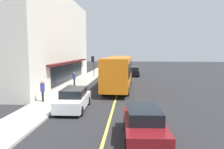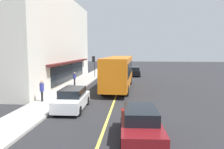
# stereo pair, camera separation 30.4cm
# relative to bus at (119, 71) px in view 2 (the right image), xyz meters

# --- Properties ---
(ground) EXTENTS (120.00, 120.00, 0.00)m
(ground) POSITION_rel_bus_xyz_m (0.10, -0.00, -1.99)
(ground) COLOR #28282B
(sidewalk) EXTENTS (80.00, 2.61, 0.15)m
(sidewalk) POSITION_rel_bus_xyz_m (0.10, 5.14, -1.91)
(sidewalk) COLOR #B2ADA3
(sidewalk) RESTS_ON ground
(lane_centre_stripe) EXTENTS (36.00, 0.16, 0.01)m
(lane_centre_stripe) POSITION_rel_bus_xyz_m (0.10, -0.00, -1.98)
(lane_centre_stripe) COLOR #D8D14C
(lane_centre_stripe) RESTS_ON ground
(storefront_building) EXTENTS (21.77, 9.31, 10.92)m
(storefront_building) POSITION_rel_bus_xyz_m (3.33, 10.79, 3.47)
(storefront_building) COLOR silver
(storefront_building) RESTS_ON ground
(bus) EXTENTS (11.21, 2.92, 3.50)m
(bus) POSITION_rel_bus_xyz_m (0.00, 0.00, 0.00)
(bus) COLOR orange
(bus) RESTS_ON ground
(traffic_light) EXTENTS (0.30, 0.52, 3.20)m
(traffic_light) POSITION_rel_bus_xyz_m (9.61, 4.53, 0.55)
(traffic_light) COLOR #2D2D33
(traffic_light) RESTS_ON sidewalk
(car_white) EXTENTS (4.35, 1.95, 1.52)m
(car_white) POSITION_rel_bus_xyz_m (-8.51, 2.78, -1.24)
(car_white) COLOR white
(car_white) RESTS_ON ground
(car_black) EXTENTS (4.34, 1.95, 1.52)m
(car_black) POSITION_rel_bus_xyz_m (12.40, -1.89, -1.24)
(car_black) COLOR black
(car_black) RESTS_ON ground
(car_maroon) EXTENTS (4.38, 2.03, 1.52)m
(car_maroon) POSITION_rel_bus_xyz_m (-13.37, -1.89, -1.24)
(car_maroon) COLOR maroon
(car_maroon) RESTS_ON ground
(pedestrian_near_storefront) EXTENTS (0.34, 0.34, 1.70)m
(pedestrian_near_storefront) POSITION_rel_bus_xyz_m (-6.96, 5.70, -0.82)
(pedestrian_near_storefront) COLOR black
(pedestrian_near_storefront) RESTS_ON sidewalk
(pedestrian_at_corner) EXTENTS (0.34, 0.34, 1.58)m
(pedestrian_at_corner) POSITION_rel_bus_xyz_m (0.99, 5.23, -0.90)
(pedestrian_at_corner) COLOR black
(pedestrian_at_corner) RESTS_ON sidewalk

